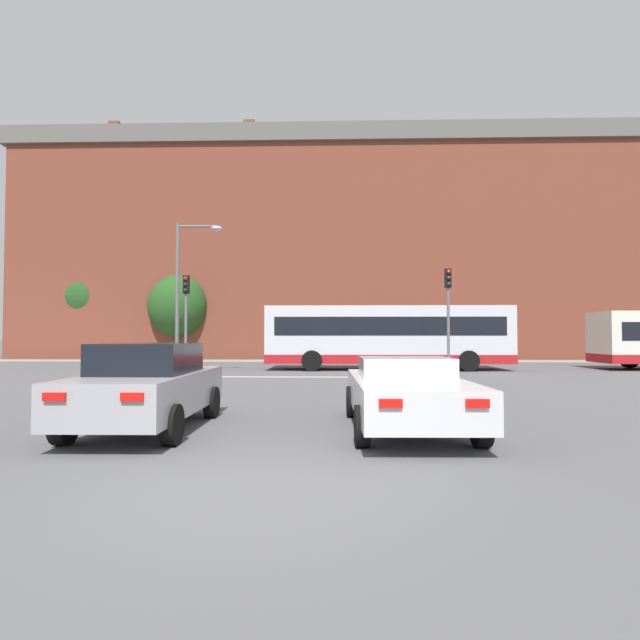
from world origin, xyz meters
name	(u,v)px	position (x,y,z in m)	size (l,w,h in m)	color
ground_plane	(256,491)	(0.00, 0.00, 0.00)	(400.00, 400.00, 0.00)	#545456
stop_line_strip	(313,377)	(0.00, 15.08, 0.00)	(9.35, 0.30, 0.01)	silver
far_pavement	(321,361)	(0.00, 28.28, 0.01)	(70.39, 2.50, 0.01)	gray
brick_civic_building	(320,255)	(-0.34, 37.61, 8.78)	(47.79, 14.13, 19.81)	brown
car_saloon_left	(148,386)	(-2.51, 3.48, 0.79)	(1.94, 4.28, 1.56)	#9E9EA3
car_roadster_right	(406,392)	(2.15, 3.62, 0.67)	(2.09, 4.65, 1.30)	silver
bus_crossing_lead	(387,336)	(3.52, 19.73, 1.70)	(12.09, 2.74, 3.17)	silver
traffic_light_near_left	(186,308)	(-5.63, 16.11, 2.91)	(0.26, 0.31, 4.34)	slate
traffic_light_near_right	(448,304)	(5.65, 15.56, 3.02)	(0.26, 0.31, 4.52)	slate
street_lamp_junction	(186,281)	(-5.83, 16.67, 4.18)	(2.09, 0.36, 6.79)	slate
pedestrian_waiting	(409,345)	(5.87, 27.89, 1.09)	(0.29, 0.43, 1.84)	black
tree_by_building	(178,306)	(-10.65, 30.92, 3.90)	(4.36, 4.36, 6.19)	#4C3823
tree_kerbside	(195,302)	(-10.03, 33.18, 4.38)	(4.97, 4.97, 7.00)	#4C3823
tree_distant	(91,298)	(-18.19, 32.96, 4.68)	(4.69, 4.69, 7.16)	#4C3823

